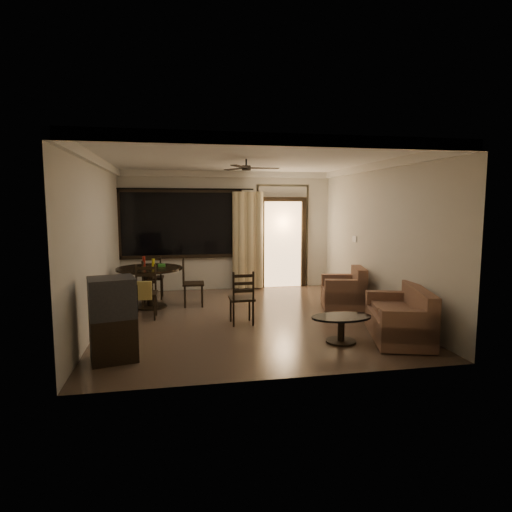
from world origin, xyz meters
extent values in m
plane|color=#7F6651|center=(0.00, 0.00, 0.00)|extent=(5.50, 5.50, 0.00)
plane|color=beige|center=(0.00, 2.75, 1.40)|extent=(5.00, 0.00, 5.00)
plane|color=beige|center=(0.00, -2.75, 1.40)|extent=(5.00, 0.00, 5.00)
plane|color=beige|center=(-2.50, 0.00, 1.40)|extent=(0.00, 5.50, 5.50)
plane|color=beige|center=(2.50, 0.00, 1.40)|extent=(0.00, 5.50, 5.50)
plane|color=white|center=(0.00, 0.00, 2.80)|extent=(5.50, 5.50, 0.00)
cube|color=black|center=(-1.10, 2.72, 1.57)|extent=(2.70, 0.04, 1.45)
cylinder|color=black|center=(-1.00, 2.63, 2.38)|extent=(3.20, 0.03, 0.03)
cube|color=#FFC684|center=(1.35, 2.71, 1.05)|extent=(0.91, 0.03, 2.08)
cube|color=white|center=(2.48, 1.05, 1.30)|extent=(0.02, 0.18, 0.12)
cylinder|color=black|center=(0.00, 0.00, 2.74)|extent=(0.03, 0.03, 0.12)
cylinder|color=black|center=(0.00, 0.00, 2.65)|extent=(0.16, 0.16, 0.08)
cylinder|color=black|center=(-1.75, 1.14, 0.77)|extent=(1.27, 1.27, 0.04)
cylinder|color=black|center=(-1.75, 1.14, 0.39)|extent=(0.13, 0.13, 0.74)
cylinder|color=black|center=(-1.75, 1.14, 0.02)|extent=(0.63, 0.63, 0.03)
cylinder|color=maroon|center=(-1.85, 1.20, 0.90)|extent=(0.06, 0.06, 0.22)
cylinder|color=gold|center=(-1.66, 1.09, 0.88)|extent=(0.06, 0.06, 0.18)
cube|color=#2B8427|center=(-1.51, 1.26, 0.82)|extent=(0.14, 0.10, 0.05)
cube|color=black|center=(-2.05, 1.18, 0.45)|extent=(0.44, 0.44, 0.04)
cube|color=black|center=(-0.90, 1.11, 0.45)|extent=(0.44, 0.44, 0.04)
cube|color=black|center=(-1.78, 0.29, 0.45)|extent=(0.44, 0.44, 0.04)
cube|color=#AD9F4A|center=(-1.79, 0.06, 0.55)|extent=(0.28, 0.09, 0.32)
cube|color=black|center=(-1.72, 1.94, 0.45)|extent=(0.44, 0.44, 0.04)
cube|color=black|center=(-2.05, -1.74, 0.29)|extent=(0.67, 0.63, 0.58)
cube|color=black|center=(-2.05, -1.74, 0.83)|extent=(0.67, 0.63, 0.51)
cube|color=black|center=(-1.77, -1.67, 0.83)|extent=(0.12, 0.40, 0.35)
cube|color=#3F261D|center=(2.05, -1.63, 0.20)|extent=(1.14, 1.60, 0.36)
cube|color=#3F261D|center=(2.33, -1.71, 0.49)|extent=(0.58, 1.43, 0.58)
cube|color=#3F261D|center=(1.87, -2.24, 0.38)|extent=(0.78, 0.37, 0.45)
cube|color=#3F261D|center=(2.23, -1.02, 0.38)|extent=(0.78, 0.37, 0.45)
cube|color=#3F261D|center=(2.01, -1.62, 0.40)|extent=(0.87, 1.36, 0.11)
cube|color=#3F261D|center=(1.98, 0.37, 0.20)|extent=(0.95, 0.95, 0.37)
cube|color=#3F261D|center=(2.27, 0.30, 0.51)|extent=(0.36, 0.81, 0.60)
cube|color=#3F261D|center=(1.91, 0.07, 0.39)|extent=(0.80, 0.35, 0.46)
cube|color=#3F261D|center=(2.05, 0.67, 0.39)|extent=(0.80, 0.35, 0.46)
cube|color=#3F261D|center=(1.94, 0.38, 0.42)|extent=(0.68, 0.71, 0.11)
ellipsoid|color=navy|center=(1.94, 0.38, 0.52)|extent=(0.33, 0.28, 0.10)
ellipsoid|color=black|center=(1.15, -1.62, 0.38)|extent=(0.90, 0.54, 0.03)
cylinder|color=black|center=(1.15, -1.62, 0.19)|extent=(0.10, 0.10, 0.36)
cylinder|color=black|center=(1.15, -1.62, 0.02)|extent=(0.44, 0.44, 0.03)
cube|color=black|center=(-0.14, -0.36, 0.44)|extent=(0.42, 0.42, 0.04)
camera|label=1|loc=(-1.22, -7.40, 2.03)|focal=30.00mm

